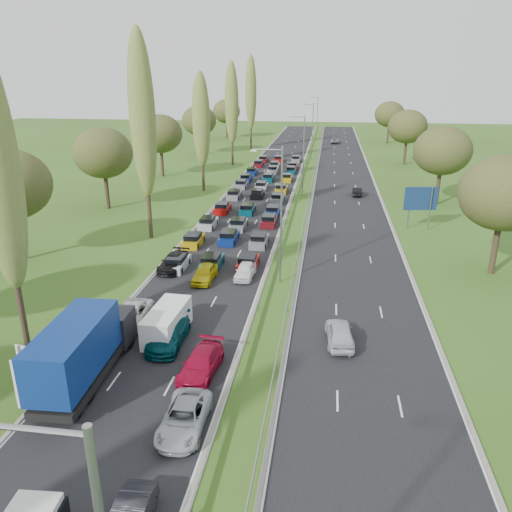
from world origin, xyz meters
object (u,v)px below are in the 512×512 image
at_px(near_car_3, 173,262).
at_px(near_car_2, 131,315).
at_px(blue_lorry, 83,349).
at_px(info_sign, 27,357).
at_px(direction_sign, 421,200).
at_px(white_van_rear, 168,321).

bearing_deg(near_car_3, near_car_2, -85.88).
xyz_separation_m(blue_lorry, info_sign, (-3.69, -0.17, -0.77)).
bearing_deg(direction_sign, near_car_3, -146.01).
bearing_deg(white_van_rear, blue_lorry, -115.13).
distance_m(near_car_3, white_van_rear, 12.99).
bearing_deg(direction_sign, near_car_2, -131.53).
bearing_deg(white_van_rear, info_sign, -134.95).
xyz_separation_m(blue_lorry, direction_sign, (25.11, 35.82, 1.43)).
bearing_deg(blue_lorry, direction_sign, 52.41).
relative_size(near_car_3, direction_sign, 0.95).
height_order(info_sign, direction_sign, direction_sign).
relative_size(near_car_2, direction_sign, 0.98).
bearing_deg(near_car_3, direction_sign, 37.10).
bearing_deg(near_car_2, white_van_rear, -22.57).
relative_size(blue_lorry, direction_sign, 1.90).
relative_size(near_car_2, near_car_3, 1.03).
height_order(blue_lorry, info_sign, blue_lorry).
bearing_deg(near_car_2, near_car_3, 88.40).
bearing_deg(blue_lorry, near_car_3, 88.21).
distance_m(white_van_rear, direction_sign, 36.89).
height_order(near_car_3, blue_lorry, blue_lorry).
distance_m(info_sign, direction_sign, 46.14).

